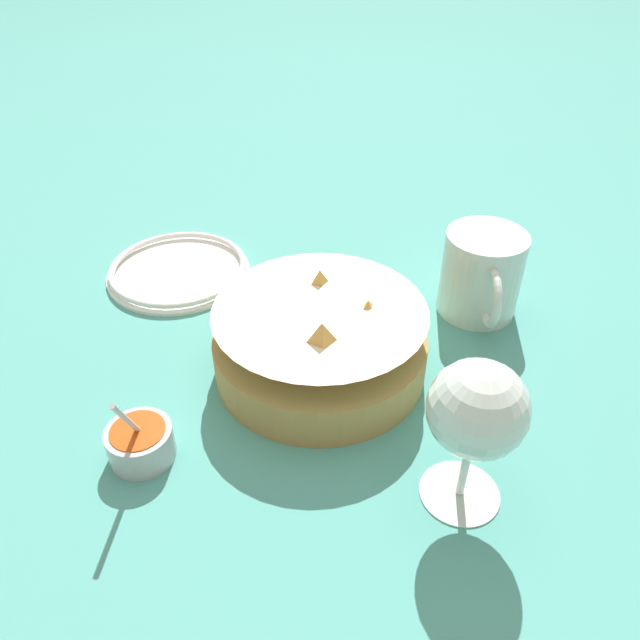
{
  "coord_description": "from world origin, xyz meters",
  "views": [
    {
      "loc": [
        0.54,
        0.03,
        0.45
      ],
      "look_at": [
        0.04,
        0.02,
        0.07
      ],
      "focal_mm": 35.0,
      "sensor_mm": 36.0,
      "label": 1
    }
  ],
  "objects_px": {
    "food_basket": "(320,343)",
    "sauce_cup": "(140,442)",
    "side_plate": "(179,270)",
    "wine_glass": "(477,413)",
    "beer_mug": "(481,277)"
  },
  "relations": [
    {
      "from": "side_plate",
      "to": "food_basket",
      "type": "bearing_deg",
      "value": 45.79
    },
    {
      "from": "food_basket",
      "to": "wine_glass",
      "type": "relative_size",
      "value": 1.54
    },
    {
      "from": "beer_mug",
      "to": "side_plate",
      "type": "xyz_separation_m",
      "value": [
        -0.07,
        -0.37,
        -0.04
      ]
    },
    {
      "from": "wine_glass",
      "to": "beer_mug",
      "type": "xyz_separation_m",
      "value": [
        -0.27,
        0.06,
        -0.05
      ]
    },
    {
      "from": "food_basket",
      "to": "side_plate",
      "type": "height_order",
      "value": "food_basket"
    },
    {
      "from": "sauce_cup",
      "to": "side_plate",
      "type": "bearing_deg",
      "value": -175.18
    },
    {
      "from": "food_basket",
      "to": "wine_glass",
      "type": "distance_m",
      "value": 0.21
    },
    {
      "from": "sauce_cup",
      "to": "wine_glass",
      "type": "distance_m",
      "value": 0.3
    },
    {
      "from": "wine_glass",
      "to": "beer_mug",
      "type": "bearing_deg",
      "value": 166.88
    },
    {
      "from": "food_basket",
      "to": "side_plate",
      "type": "distance_m",
      "value": 0.26
    },
    {
      "from": "beer_mug",
      "to": "wine_glass",
      "type": "bearing_deg",
      "value": -13.12
    },
    {
      "from": "food_basket",
      "to": "wine_glass",
      "type": "height_order",
      "value": "wine_glass"
    },
    {
      "from": "sauce_cup",
      "to": "wine_glass",
      "type": "bearing_deg",
      "value": 82.29
    },
    {
      "from": "food_basket",
      "to": "sauce_cup",
      "type": "bearing_deg",
      "value": -53.22
    },
    {
      "from": "food_basket",
      "to": "side_plate",
      "type": "xyz_separation_m",
      "value": [
        -0.18,
        -0.19,
        -0.03
      ]
    }
  ]
}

